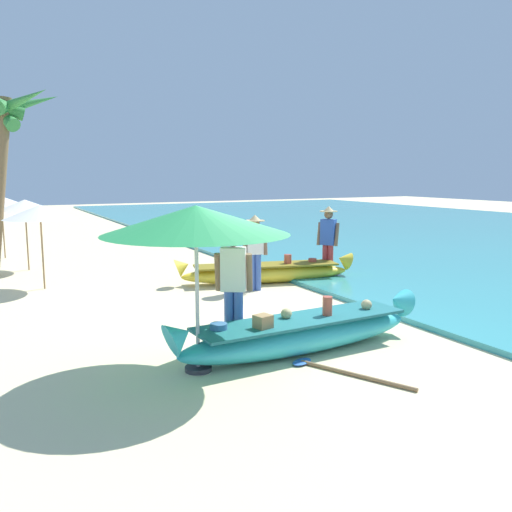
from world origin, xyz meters
name	(u,v)px	position (x,y,z in m)	size (l,w,h in m)	color
ground_plane	(269,340)	(0.00, 0.00, 0.00)	(80.00, 80.00, 0.00)	beige
sea	(486,236)	(14.60, 8.00, 0.05)	(24.00, 56.00, 0.10)	teal
boat_cyan_foreground	(302,333)	(0.16, -0.71, 0.28)	(4.26, 0.95, 0.80)	#33B2BC
boat_yellow_midground	(266,272)	(2.12, 3.99, 0.25)	(4.38, 1.68, 0.75)	yellow
person_vendor_hatted	(255,247)	(1.47, 3.34, 0.98)	(0.58, 0.44, 1.70)	#3D5BA8
person_tourist_customer	(234,284)	(-0.70, -0.20, 1.01)	(0.58, 0.46, 1.78)	#3D5BA8
person_vendor_assistant	(328,236)	(3.82, 3.88, 1.04)	(0.49, 0.57, 1.80)	#B2383D
patio_umbrella_large	(196,221)	(-1.47, -0.73, 2.00)	(2.42, 2.42, 2.20)	#B7B7BC
parasol_row_0	(40,212)	(-2.71, 5.69, 1.75)	(1.60, 1.60, 1.91)	#8E6B47
parasol_row_1	(25,206)	(-2.81, 8.44, 1.75)	(1.60, 1.60, 1.91)	#8E6B47
parasol_row_2	(1,202)	(-3.29, 11.02, 1.75)	(1.60, 1.60, 1.91)	#8E6B47
palm_tree_leaning_seaward	(5,122)	(-3.18, 7.89, 3.87)	(2.76, 2.56, 4.80)	brown
paddle	(336,370)	(0.12, -1.62, 0.03)	(0.94, 1.66, 0.05)	#8E6B47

